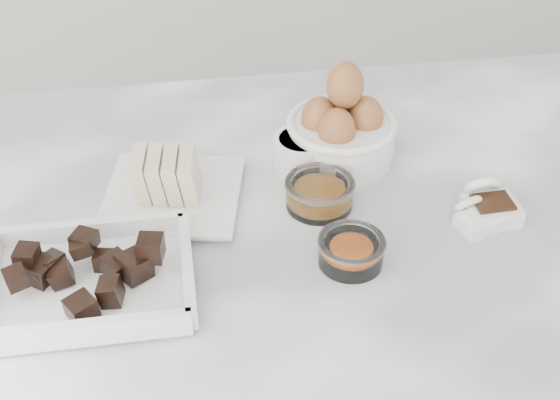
# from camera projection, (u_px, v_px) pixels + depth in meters

# --- Properties ---
(marble_slab) EXTENTS (1.20, 0.80, 0.04)m
(marble_slab) POSITION_uv_depth(u_px,v_px,m) (267.00, 258.00, 0.91)
(marble_slab) COLOR white
(marble_slab) RESTS_ON cabinet
(chocolate_dish) EXTENTS (0.22, 0.17, 0.06)m
(chocolate_dish) POSITION_uv_depth(u_px,v_px,m) (88.00, 276.00, 0.82)
(chocolate_dish) COLOR white
(chocolate_dish) RESTS_ON marble_slab
(butter_plate) EXTENTS (0.19, 0.19, 0.07)m
(butter_plate) POSITION_uv_depth(u_px,v_px,m) (169.00, 186.00, 0.95)
(butter_plate) COLOR white
(butter_plate) RESTS_ON marble_slab
(sugar_ramekin) EXTENTS (0.08, 0.08, 0.05)m
(sugar_ramekin) POSITION_uv_depth(u_px,v_px,m) (303.00, 152.00, 1.00)
(sugar_ramekin) COLOR white
(sugar_ramekin) RESTS_ON marble_slab
(egg_bowl) EXTENTS (0.15, 0.15, 0.14)m
(egg_bowl) POSITION_uv_depth(u_px,v_px,m) (342.00, 128.00, 1.01)
(egg_bowl) COLOR white
(egg_bowl) RESTS_ON marble_slab
(honey_bowl) EXTENTS (0.09, 0.09, 0.04)m
(honey_bowl) POSITION_uv_depth(u_px,v_px,m) (320.00, 193.00, 0.94)
(honey_bowl) COLOR white
(honey_bowl) RESTS_ON marble_slab
(zest_bowl) EXTENTS (0.08, 0.08, 0.03)m
(zest_bowl) POSITION_uv_depth(u_px,v_px,m) (351.00, 250.00, 0.86)
(zest_bowl) COLOR white
(zest_bowl) RESTS_ON marble_slab
(vanilla_spoon) EXTENTS (0.06, 0.08, 0.05)m
(vanilla_spoon) POSITION_uv_depth(u_px,v_px,m) (489.00, 204.00, 0.93)
(vanilla_spoon) COLOR white
(vanilla_spoon) RESTS_ON marble_slab
(salt_spoon) EXTENTS (0.06, 0.07, 0.04)m
(salt_spoon) POSITION_uv_depth(u_px,v_px,m) (477.00, 217.00, 0.92)
(salt_spoon) COLOR white
(salt_spoon) RESTS_ON marble_slab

